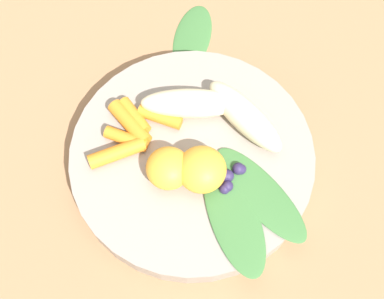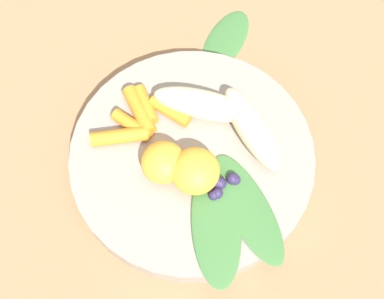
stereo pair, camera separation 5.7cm
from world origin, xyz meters
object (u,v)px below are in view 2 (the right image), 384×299
(bowl, at_px, (192,159))
(kale_leaf_stray, at_px, (226,40))
(orange_segment_near, at_px, (192,171))
(banana_peeled_left, at_px, (202,104))
(banana_peeled_right, at_px, (252,128))

(bowl, bearing_deg, kale_leaf_stray, -110.45)
(bowl, xyz_separation_m, orange_segment_near, (0.00, 0.03, 0.04))
(banana_peeled_left, distance_m, kale_leaf_stray, 0.13)
(bowl, distance_m, kale_leaf_stray, 0.18)
(banana_peeled_right, relative_size, orange_segment_near, 2.13)
(bowl, bearing_deg, banana_peeled_left, -108.47)
(banana_peeled_left, height_order, banana_peeled_right, same)
(orange_segment_near, height_order, kale_leaf_stray, orange_segment_near)
(bowl, bearing_deg, banana_peeled_right, -167.31)
(orange_segment_near, distance_m, kale_leaf_stray, 0.22)
(banana_peeled_left, bearing_deg, orange_segment_near, 96.38)
(bowl, height_order, banana_peeled_left, banana_peeled_left)
(banana_peeled_right, distance_m, orange_segment_near, 0.09)
(banana_peeled_right, xyz_separation_m, orange_segment_near, (0.07, 0.05, 0.00))
(banana_peeled_right, bearing_deg, bowl, 82.21)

